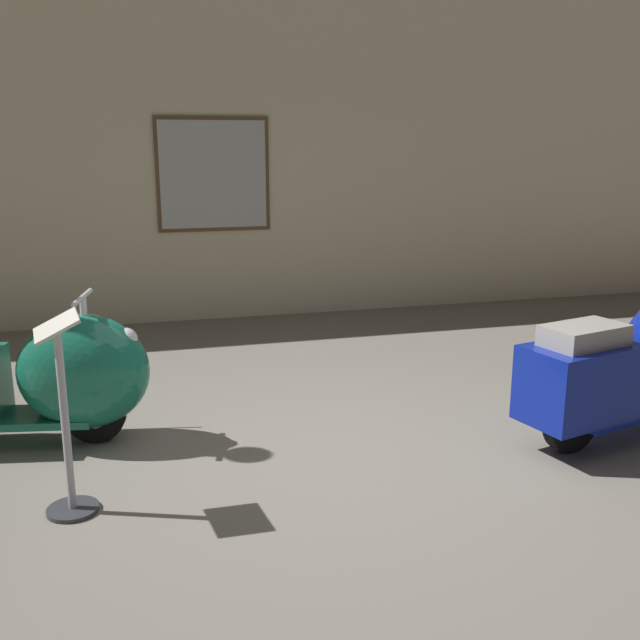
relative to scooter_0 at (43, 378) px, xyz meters
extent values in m
plane|color=slate|center=(1.76, -0.83, -0.46)|extent=(60.00, 60.00, 0.00)
cube|color=beige|center=(1.76, 3.31, 1.46)|extent=(18.00, 0.20, 3.83)
cube|color=brown|center=(1.54, 3.19, 1.16)|extent=(1.23, 0.03, 1.23)
cube|color=#B2B2AD|center=(1.54, 3.18, 1.16)|extent=(1.15, 0.01, 1.15)
cylinder|color=black|center=(0.31, -0.06, -0.26)|extent=(0.42, 0.15, 0.41)
cylinder|color=silver|center=(0.31, -0.06, -0.26)|extent=(0.20, 0.13, 0.18)
cube|color=#196B51|center=(-0.16, 0.03, -0.28)|extent=(1.02, 0.53, 0.05)
ellipsoid|color=#196B51|center=(0.26, -0.05, 0.03)|extent=(0.94, 0.67, 0.77)
sphere|color=silver|center=(0.54, -0.10, 0.25)|extent=(0.15, 0.15, 0.15)
cylinder|color=silver|center=(0.29, -0.05, 0.39)|extent=(0.04, 0.04, 0.29)
cylinder|color=silver|center=(0.29, -0.05, 0.53)|extent=(0.11, 0.45, 0.03)
cube|color=silver|center=(0.31, 0.21, -0.02)|extent=(0.68, 0.13, 0.02)
cylinder|color=black|center=(3.30, -1.02, -0.24)|extent=(0.45, 0.19, 0.44)
cylinder|color=silver|center=(3.30, -1.02, -0.24)|extent=(0.22, 0.15, 0.20)
cube|color=navy|center=(3.81, -0.89, -0.26)|extent=(1.12, 0.64, 0.06)
cube|color=navy|center=(3.34, -1.01, 0.01)|extent=(0.84, 0.61, 0.49)
cube|color=gray|center=(3.34, -1.01, 0.32)|extent=(0.59, 0.43, 0.13)
cube|color=silver|center=(4.20, -0.50, 0.02)|extent=(0.73, 0.19, 0.03)
cylinder|color=#333338|center=(0.22, -1.01, -0.45)|extent=(0.28, 0.28, 0.02)
cylinder|color=#A5A5AD|center=(0.22, -1.01, 0.07)|extent=(0.04, 0.04, 1.00)
cube|color=silver|center=(0.22, -1.01, 0.59)|extent=(0.26, 0.35, 0.12)
camera|label=1|loc=(0.60, -4.78, 1.49)|focal=40.17mm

